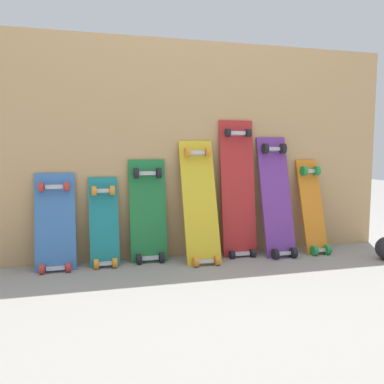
% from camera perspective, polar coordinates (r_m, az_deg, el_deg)
% --- Properties ---
extents(ground_plane, '(12.00, 12.00, 0.00)m').
position_cam_1_polar(ground_plane, '(2.67, -0.39, -9.34)').
color(ground_plane, gray).
extents(plywood_wall_panel, '(2.90, 0.04, 1.42)m').
position_cam_1_polar(plywood_wall_panel, '(2.64, -0.78, 6.08)').
color(plywood_wall_panel, tan).
rests_on(plywood_wall_panel, ground).
extents(skateboard_blue, '(0.23, 0.22, 0.64)m').
position_cam_1_polar(skateboard_blue, '(2.50, -19.17, -4.86)').
color(skateboard_blue, '#386BAD').
rests_on(skateboard_blue, ground).
extents(skateboard_teal, '(0.18, 0.21, 0.61)m').
position_cam_1_polar(skateboard_teal, '(2.50, -12.59, -4.96)').
color(skateboard_teal, '#197A7F').
rests_on(skateboard_teal, ground).
extents(skateboard_green, '(0.23, 0.17, 0.71)m').
position_cam_1_polar(skateboard_green, '(2.54, -6.35, -3.39)').
color(skateboard_green, '#1E7238').
rests_on(skateboard_green, ground).
extents(skateboard_yellow, '(0.22, 0.31, 0.84)m').
position_cam_1_polar(skateboard_yellow, '(2.52, 1.21, -2.07)').
color(skateboard_yellow, gold).
rests_on(skateboard_yellow, ground).
extents(skateboard_red, '(0.24, 0.19, 0.98)m').
position_cam_1_polar(skateboard_red, '(2.67, 6.71, -0.19)').
color(skateboard_red, '#B22626').
rests_on(skateboard_red, ground).
extents(skateboard_purple, '(0.21, 0.29, 0.86)m').
position_cam_1_polar(skateboard_purple, '(2.74, 12.17, -1.23)').
color(skateboard_purple, '#6B338C').
rests_on(skateboard_purple, ground).
extents(skateboard_orange, '(0.16, 0.27, 0.71)m').
position_cam_1_polar(skateboard_orange, '(2.89, 17.10, -2.57)').
color(skateboard_orange, orange).
rests_on(skateboard_orange, ground).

